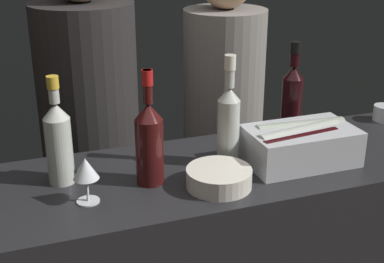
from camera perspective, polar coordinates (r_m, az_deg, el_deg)
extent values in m
cube|color=#B7BABF|center=(1.71, 11.49, -1.48)|extent=(0.34, 0.20, 0.11)
cylinder|color=black|center=(1.65, 11.53, -1.28)|extent=(0.27, 0.09, 0.06)
cylinder|color=#B2B7AD|center=(1.69, 11.28, -0.64)|extent=(0.30, 0.12, 0.07)
cylinder|color=#9EA899|center=(1.74, 11.48, 0.02)|extent=(0.30, 0.09, 0.07)
cylinder|color=silver|center=(1.54, 2.89, -4.95)|extent=(0.19, 0.19, 0.05)
cylinder|color=gray|center=(1.53, 2.91, -4.18)|extent=(0.16, 0.16, 0.01)
cylinder|color=silver|center=(1.50, -11.00, -7.29)|extent=(0.06, 0.06, 0.00)
cylinder|color=silver|center=(1.48, -11.10, -6.09)|extent=(0.01, 0.01, 0.07)
cone|color=silver|center=(1.45, -11.28, -3.88)|extent=(0.07, 0.07, 0.06)
cylinder|color=silver|center=(2.16, 19.79, 1.86)|extent=(0.08, 0.08, 0.06)
sphere|color=#F9D67F|center=(2.16, 19.80, 1.94)|extent=(0.04, 0.04, 0.04)
cylinder|color=#B2B7AD|center=(1.65, 3.88, -0.15)|extent=(0.07, 0.07, 0.21)
cone|color=#B2B7AD|center=(1.60, 3.99, 4.02)|extent=(0.07, 0.07, 0.04)
cylinder|color=#B2B7AD|center=(1.58, 4.06, 6.42)|extent=(0.03, 0.03, 0.10)
cylinder|color=silver|center=(1.58, 4.08, 7.37)|extent=(0.03, 0.03, 0.04)
cylinder|color=#380F0F|center=(1.54, -4.54, -2.15)|extent=(0.08, 0.08, 0.20)
cone|color=#380F0F|center=(1.49, -4.68, 2.13)|extent=(0.08, 0.08, 0.05)
cylinder|color=#380F0F|center=(1.47, -4.77, 4.78)|extent=(0.03, 0.03, 0.10)
cylinder|color=red|center=(1.46, -4.80, 5.76)|extent=(0.03, 0.03, 0.04)
cylinder|color=black|center=(1.90, 10.54, 2.59)|extent=(0.07, 0.07, 0.21)
cone|color=black|center=(1.87, 10.81, 6.22)|extent=(0.07, 0.07, 0.04)
cylinder|color=black|center=(1.85, 10.95, 8.11)|extent=(0.03, 0.03, 0.08)
cylinder|color=black|center=(1.85, 11.00, 8.81)|extent=(0.04, 0.04, 0.04)
cylinder|color=#B2B7AD|center=(1.58, -13.95, -2.02)|extent=(0.08, 0.08, 0.20)
cone|color=#B2B7AD|center=(1.53, -14.36, 2.15)|extent=(0.08, 0.08, 0.05)
cylinder|color=#B2B7AD|center=(1.52, -14.57, 4.34)|extent=(0.03, 0.03, 0.08)
cylinder|color=gold|center=(1.51, -14.65, 5.11)|extent=(0.03, 0.03, 0.03)
cube|color=black|center=(2.59, 3.03, -11.43)|extent=(0.26, 0.19, 0.76)
cylinder|color=slate|center=(2.27, 3.39, 4.13)|extent=(0.34, 0.34, 0.70)
cube|color=black|center=(2.44, -9.70, -13.68)|extent=(0.29, 0.21, 0.79)
cylinder|color=black|center=(2.09, -11.01, 3.49)|extent=(0.38, 0.38, 0.73)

